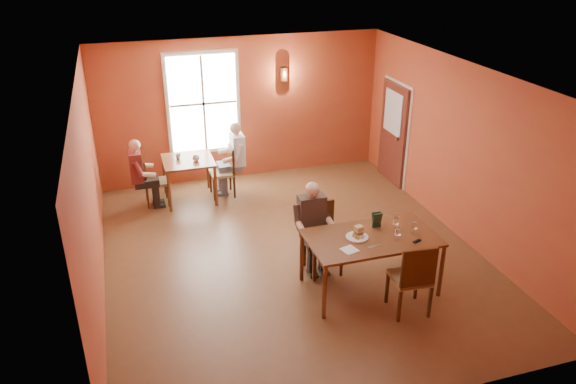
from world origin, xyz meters
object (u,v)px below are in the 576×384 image
object	(u,v)px
diner_white	(223,162)
diner_maroon	(153,172)
second_table	(189,179)
main_table	(370,263)
chair_diner_main	(323,240)
chair_diner_white	(222,172)
diner_main	(324,233)
chair_diner_maroon	(156,181)
chair_empty	(410,276)

from	to	relation	value
diner_white	diner_maroon	xyz separation A→B (m)	(-1.36, 0.00, -0.04)
second_table	diner_maroon	distance (m)	0.72
main_table	chair_diner_main	size ratio (longest dim) A/B	1.69
main_table	chair_diner_white	xyz separation A→B (m)	(-1.46, 3.89, 0.07)
main_table	diner_maroon	xyz separation A→B (m)	(-2.79, 3.89, 0.23)
chair_diner_main	chair_diner_white	xyz separation A→B (m)	(-0.96, 3.24, -0.05)
diner_main	second_table	distance (m)	3.65
chair_diner_main	chair_diner_maroon	distance (m)	3.95
chair_diner_white	second_table	bearing A→B (deg)	90.00
diner_main	diner_white	bearing A→B (deg)	-74.06
chair_diner_main	second_table	world-z (taller)	chair_diner_main
diner_white	chair_diner_maroon	bearing A→B (deg)	90.00
chair_empty	diner_maroon	size ratio (longest dim) A/B	0.83
chair_empty	chair_diner_white	distance (m)	4.87
main_table	diner_main	xyz separation A→B (m)	(-0.50, 0.62, 0.25)
chair_diner_white	chair_diner_main	bearing A→B (deg)	-163.44
chair_diner_white	diner_white	size ratio (longest dim) A/B	0.72
diner_maroon	main_table	bearing A→B (deg)	35.70
chair_empty	diner_white	distance (m)	4.86
chair_diner_maroon	second_table	bearing A→B (deg)	90.00
chair_diner_main	diner_white	size ratio (longest dim) A/B	0.78
diner_white	diner_maroon	world-z (taller)	diner_white
diner_main	chair_empty	size ratio (longest dim) A/B	1.23
chair_diner_maroon	main_table	bearing A→B (deg)	35.41
chair_diner_white	chair_diner_maroon	size ratio (longest dim) A/B	1.07
second_table	chair_diner_maroon	distance (m)	0.65
main_table	chair_diner_main	world-z (taller)	chair_diner_main
chair_empty	chair_diner_white	bearing A→B (deg)	115.69
chair_diner_maroon	chair_diner_white	bearing A→B (deg)	90.00
second_table	chair_diner_white	xyz separation A→B (m)	(0.65, 0.00, 0.09)
main_table	diner_maroon	size ratio (longest dim) A/B	1.40
diner_white	diner_maroon	distance (m)	1.36
chair_diner_main	diner_main	bearing A→B (deg)	90.00
chair_empty	chair_diner_white	world-z (taller)	chair_empty
chair_diner_white	diner_maroon	world-z (taller)	diner_maroon
chair_diner_main	chair_diner_white	world-z (taller)	chair_diner_main
chair_diner_maroon	diner_maroon	world-z (taller)	diner_maroon
chair_empty	second_table	size ratio (longest dim) A/B	1.16
chair_diner_main	diner_maroon	size ratio (longest dim) A/B	0.83
chair_empty	second_table	xyz separation A→B (m)	(-2.41, 4.54, -0.13)
main_table	diner_white	size ratio (longest dim) A/B	1.32
diner_main	chair_empty	distance (m)	1.51
chair_diner_main	diner_white	xyz separation A→B (m)	(-0.93, 3.24, 0.16)
chair_diner_maroon	diner_white	bearing A→B (deg)	90.00
chair_empty	diner_maroon	xyz separation A→B (m)	(-3.09, 4.54, 0.11)
chair_diner_main	chair_diner_white	bearing A→B (deg)	-73.44
main_table	diner_main	size ratio (longest dim) A/B	1.36
second_table	main_table	bearing A→B (deg)	-61.47
chair_diner_white	chair_diner_maroon	bearing A→B (deg)	90.00
diner_main	chair_diner_maroon	size ratio (longest dim) A/B	1.44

